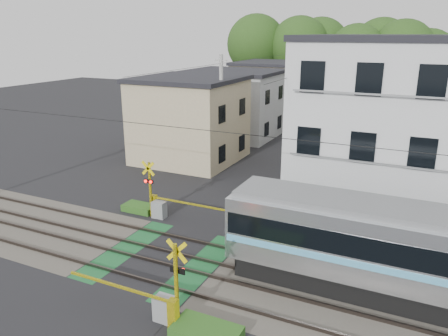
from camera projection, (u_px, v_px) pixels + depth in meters
The scene contains 11 objects.
ground at pixel (162, 258), 19.05m from camera, with size 120.00×120.00×0.00m, color black.
track_bed at pixel (162, 257), 19.04m from camera, with size 120.00×120.00×0.14m.
crossing_signal_near at pixel (166, 304), 14.62m from camera, with size 4.74×0.65×3.09m.
crossing_signal_far at pixel (158, 205), 23.05m from camera, with size 4.74×0.65×3.09m.
apartment_block at pixel (400, 129), 22.35m from camera, with size 10.20×8.36×9.30m.
houses_row at pixel (318, 102), 40.31m from camera, with size 22.07×31.35×6.80m.
tree_hill at pixel (354, 58), 59.20m from camera, with size 40.00×12.81×12.00m.
catenary at pixel (300, 200), 15.51m from camera, with size 60.00×5.04×7.00m.
utility_poles at pixel (295, 96), 38.09m from camera, with size 7.90×42.00×8.00m.
pedestrian at pixel (348, 113), 48.98m from camera, with size 0.56×0.37×1.53m, color #26272F.
weed_patches at pixel (196, 264), 18.19m from camera, with size 10.25×8.80×0.40m.
Camera 1 is at (9.77, -14.19, 9.42)m, focal length 35.00 mm.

